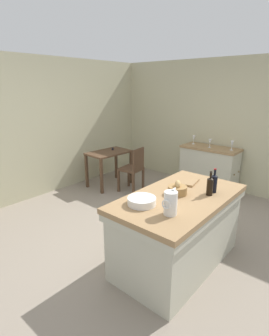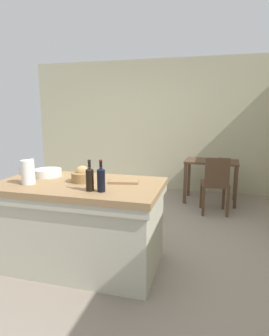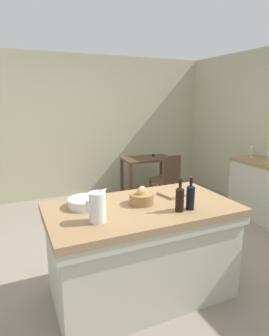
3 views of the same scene
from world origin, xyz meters
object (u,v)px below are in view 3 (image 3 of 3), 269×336
(island_table, at_px, (142,247))
(pitcher, at_px, (97,207))
(bread_basket, at_px, (142,198))
(wine_glass_middle, at_px, (252,149))
(wine_bottle_dark, at_px, (190,196))
(writing_desk, at_px, (147,164))
(cutting_board, at_px, (175,193))
(side_cabinet, at_px, (267,191))
(wine_bottle_amber, at_px, (180,198))
(wooden_chair, at_px, (167,178))
(wine_glass_left, at_px, (268,155))
(wash_bowl, at_px, (85,202))

(island_table, relative_size, pitcher, 5.99)
(bread_basket, distance_m, wine_glass_middle, 2.76)
(bread_basket, bearing_deg, wine_bottle_dark, -41.91)
(writing_desk, bearing_deg, wine_bottle_dark, -109.32)
(pitcher, xyz_separation_m, cutting_board, (0.89, 0.32, -0.11))
(side_cabinet, relative_size, wine_bottle_dark, 3.96)
(bread_basket, relative_size, wine_bottle_amber, 0.78)
(wooden_chair, xyz_separation_m, cutting_board, (-0.94, -1.74, 0.39))
(wine_bottle_amber, relative_size, wine_glass_left, 1.69)
(pitcher, bearing_deg, wine_glass_middle, 24.76)
(writing_desk, relative_size, wooden_chair, 1.02)
(wash_bowl, relative_size, wine_glass_left, 1.80)
(writing_desk, relative_size, wine_bottle_dark, 3.22)
(island_table, height_order, wine_bottle_amber, wine_bottle_amber)
(island_table, bearing_deg, wine_glass_middle, 25.55)
(writing_desk, height_order, wine_bottle_amber, wine_bottle_amber)
(writing_desk, height_order, wine_bottle_dark, wine_bottle_dark)
(island_table, bearing_deg, writing_desk, 62.54)
(wine_bottle_dark, xyz_separation_m, wine_glass_middle, (2.18, 1.45, 0.03))
(cutting_board, relative_size, wine_bottle_dark, 1.00)
(wine_bottle_dark, bearing_deg, side_cabinet, 25.94)
(pitcher, bearing_deg, writing_desk, 56.66)
(side_cabinet, height_order, bread_basket, bread_basket)
(wine_bottle_amber, xyz_separation_m, wine_glass_left, (2.20, 1.04, 0.02))
(wash_bowl, xyz_separation_m, cutting_board, (0.90, -0.04, -0.03))
(wine_glass_left, bearing_deg, writing_desk, 123.22)
(wine_bottle_amber, bearing_deg, wooden_chair, 61.90)
(pitcher, relative_size, cutting_board, 0.96)
(wash_bowl, distance_m, wine_bottle_amber, 0.82)
(writing_desk, relative_size, pitcher, 3.35)
(side_cabinet, bearing_deg, wash_bowl, -168.20)
(island_table, relative_size, wash_bowl, 5.54)
(wine_bottle_amber, height_order, wine_glass_left, wine_bottle_amber)
(writing_desk, height_order, bread_basket, bread_basket)
(side_cabinet, relative_size, cutting_board, 3.95)
(writing_desk, xyz_separation_m, wine_glass_middle, (1.21, -1.31, 0.40))
(wooden_chair, relative_size, wine_bottle_amber, 3.22)
(wine_bottle_dark, bearing_deg, wine_glass_left, 26.50)
(side_cabinet, xyz_separation_m, pitcher, (-2.93, -0.96, 0.55))
(wash_bowl, distance_m, wine_glass_left, 2.96)
(wooden_chair, height_order, wine_bottle_dark, wine_bottle_dark)
(wooden_chair, xyz_separation_m, pitcher, (-1.83, -2.06, 0.50))
(wash_bowl, height_order, cutting_board, wash_bowl)
(side_cabinet, xyz_separation_m, wine_glass_middle, (0.04, 0.41, 0.57))
(writing_desk, bearing_deg, wine_bottle_amber, -111.29)
(island_table, height_order, side_cabinet, side_cabinet)
(wine_bottle_amber, bearing_deg, wash_bowl, 148.51)
(bread_basket, bearing_deg, pitcher, -155.74)
(island_table, distance_m, wooden_chair, 2.33)
(wine_glass_left, bearing_deg, pitcher, -161.47)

